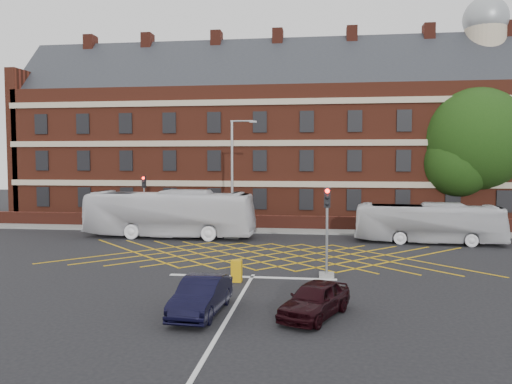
# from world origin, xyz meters

# --- Properties ---
(ground) EXTENTS (120.00, 120.00, 0.00)m
(ground) POSITION_xyz_m (0.00, 0.00, 0.00)
(ground) COLOR black
(ground) RESTS_ON ground
(victorian_building) EXTENTS (51.00, 12.17, 20.40)m
(victorian_building) POSITION_xyz_m (0.25, 22.00, 7.84)
(victorian_building) COLOR #5E2618
(victorian_building) RESTS_ON ground
(boundary_wall) EXTENTS (56.00, 0.50, 1.10)m
(boundary_wall) POSITION_xyz_m (0.00, 13.00, 0.55)
(boundary_wall) COLOR #501F15
(boundary_wall) RESTS_ON ground
(far_pavement) EXTENTS (60.00, 3.00, 0.12)m
(far_pavement) POSITION_xyz_m (0.00, 12.00, 0.06)
(far_pavement) COLOR slate
(far_pavement) RESTS_ON ground
(box_junction_hatching) EXTENTS (8.22, 8.22, 0.02)m
(box_junction_hatching) POSITION_xyz_m (0.00, 2.00, 0.01)
(box_junction_hatching) COLOR #CC990C
(box_junction_hatching) RESTS_ON ground
(stop_line) EXTENTS (8.00, 0.30, 0.02)m
(stop_line) POSITION_xyz_m (0.00, -3.50, 0.01)
(stop_line) COLOR silver
(stop_line) RESTS_ON ground
(centre_line) EXTENTS (0.15, 14.00, 0.02)m
(centre_line) POSITION_xyz_m (0.00, -10.00, 0.01)
(centre_line) COLOR silver
(centre_line) RESTS_ON ground
(bus_left) EXTENTS (12.31, 3.28, 3.40)m
(bus_left) POSITION_xyz_m (-7.55, 7.87, 1.70)
(bus_left) COLOR silver
(bus_left) RESTS_ON ground
(bus_right) EXTENTS (9.81, 3.10, 2.69)m
(bus_right) POSITION_xyz_m (10.36, 7.67, 1.34)
(bus_right) COLOR silver
(bus_right) RESTS_ON ground
(car_navy) EXTENTS (1.63, 4.09, 1.32)m
(car_navy) POSITION_xyz_m (-1.05, -9.30, 0.66)
(car_navy) COLOR black
(car_navy) RESTS_ON ground
(car_maroon) EXTENTS (2.88, 3.98, 1.26)m
(car_maroon) POSITION_xyz_m (3.04, -9.13, 0.63)
(car_maroon) COLOR black
(car_maroon) RESTS_ON ground
(deciduous_tree) EXTENTS (8.79, 8.79, 11.68)m
(deciduous_tree) POSITION_xyz_m (15.88, 17.33, 6.68)
(deciduous_tree) COLOR black
(deciduous_tree) RESTS_ON ground
(traffic_light_near) EXTENTS (0.70, 0.70, 4.27)m
(traffic_light_near) POSITION_xyz_m (3.52, -3.05, 1.76)
(traffic_light_near) COLOR slate
(traffic_light_near) RESTS_ON ground
(traffic_light_far) EXTENTS (0.70, 0.70, 4.27)m
(traffic_light_far) POSITION_xyz_m (-10.81, 11.63, 1.76)
(traffic_light_far) COLOR slate
(traffic_light_far) RESTS_ON ground
(street_lamp) EXTENTS (2.25, 1.00, 8.34)m
(street_lamp) POSITION_xyz_m (-2.95, 8.08, 2.82)
(street_lamp) COLOR slate
(street_lamp) RESTS_ON ground
(direction_signs) EXTENTS (1.10, 0.16, 2.20)m
(direction_signs) POSITION_xyz_m (-13.35, 11.35, 1.38)
(direction_signs) COLOR gray
(direction_signs) RESTS_ON ground
(utility_cabinet) EXTENTS (0.47, 0.40, 0.99)m
(utility_cabinet) POSITION_xyz_m (-0.58, -4.44, 0.50)
(utility_cabinet) COLOR #C8930B
(utility_cabinet) RESTS_ON ground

